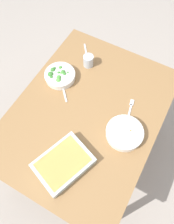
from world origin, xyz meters
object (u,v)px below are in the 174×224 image
object	(u,v)px
drink_cup	(88,61)
spoon_by_stew	(118,138)
stew_bowl	(124,133)
broccoli_bowl	(60,75)
baking_dish	(63,163)
spoon_by_broccoli	(63,88)
fork_on_table	(130,109)
spoon_spare	(87,55)

from	to	relation	value
drink_cup	spoon_by_stew	bearing A→B (deg)	-133.63
stew_bowl	drink_cup	xyz separation A→B (m)	(0.37, 0.45, 0.01)
stew_bowl	broccoli_bowl	size ratio (longest dim) A/B	1.07
baking_dish	spoon_by_broccoli	distance (m)	0.52
broccoli_bowl	fork_on_table	xyz separation A→B (m)	(0.01, -0.52, -0.03)
broccoli_bowl	spoon_spare	bearing A→B (deg)	-13.18
spoon_by_stew	spoon_spare	size ratio (longest dim) A/B	1.09
broccoli_bowl	drink_cup	xyz separation A→B (m)	(0.20, -0.11, 0.01)
fork_on_table	spoon_by_stew	bearing A→B (deg)	-175.37
spoon_spare	drink_cup	bearing A→B (deg)	-142.92
stew_bowl	spoon_by_stew	xyz separation A→B (m)	(-0.04, 0.02, -0.03)
fork_on_table	drink_cup	bearing A→B (deg)	65.17
broccoli_bowl	spoon_by_stew	world-z (taller)	broccoli_bowl
broccoli_bowl	spoon_spare	world-z (taller)	broccoli_bowl
baking_dish	fork_on_table	distance (m)	0.54
broccoli_bowl	fork_on_table	world-z (taller)	broccoli_bowl
stew_bowl	spoon_by_broccoli	bearing A→B (deg)	77.53
baking_dish	drink_cup	distance (m)	0.73
broccoli_bowl	baking_dish	size ratio (longest dim) A/B	0.59
spoon_spare	stew_bowl	bearing A→B (deg)	-131.26
drink_cup	baking_dish	bearing A→B (deg)	-162.17
baking_dish	spoon_by_stew	world-z (taller)	baking_dish
spoon_by_broccoli	baking_dish	bearing A→B (deg)	-147.73
spoon_by_broccoli	fork_on_table	size ratio (longest dim) A/B	0.79
spoon_by_stew	spoon_by_broccoli	distance (m)	0.50
broccoli_bowl	spoon_by_broccoli	bearing A→B (deg)	-135.49
spoon_spare	spoon_by_broccoli	bearing A→B (deg)	179.66
spoon_by_stew	spoon_spare	bearing A→B (deg)	45.20
baking_dish	spoon_by_broccoli	bearing A→B (deg)	32.27
broccoli_bowl	spoon_by_broccoli	distance (m)	0.09
stew_bowl	spoon_by_stew	world-z (taller)	stew_bowl
spoon_spare	spoon_by_stew	bearing A→B (deg)	-134.80
baking_dish	fork_on_table	bearing A→B (deg)	-19.97
spoon_by_stew	spoon_by_broccoli	world-z (taller)	same
stew_bowl	fork_on_table	world-z (taller)	stew_bowl
broccoli_bowl	spoon_by_broccoli	world-z (taller)	broccoli_bowl
broccoli_bowl	spoon_spare	size ratio (longest dim) A/B	1.39
spoon_by_broccoli	fork_on_table	xyz separation A→B (m)	(0.07, -0.46, -0.00)
drink_cup	spoon_by_broccoli	bearing A→B (deg)	168.30
broccoli_bowl	baking_dish	world-z (taller)	broccoli_bowl
broccoli_bowl	spoon_by_stew	size ratio (longest dim) A/B	1.27
drink_cup	fork_on_table	world-z (taller)	drink_cup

